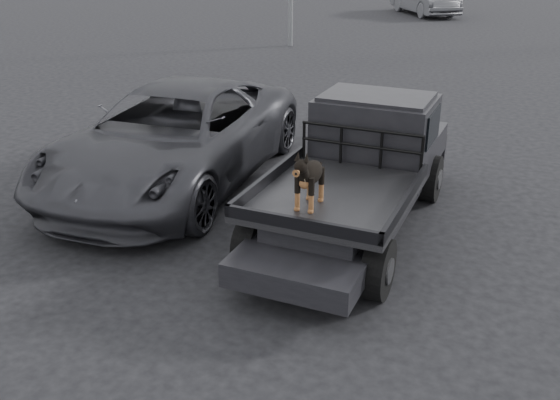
% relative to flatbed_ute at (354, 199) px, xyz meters
% --- Properties ---
extents(ground, '(120.00, 120.00, 0.00)m').
position_rel_flatbed_ute_xyz_m(ground, '(0.79, -1.53, -0.46)').
color(ground, black).
rests_on(ground, ground).
extents(flatbed_ute, '(2.00, 5.40, 0.92)m').
position_rel_flatbed_ute_xyz_m(flatbed_ute, '(0.00, 0.00, 0.00)').
color(flatbed_ute, black).
rests_on(flatbed_ute, ground).
extents(ute_cab, '(1.72, 1.30, 0.88)m').
position_rel_flatbed_ute_xyz_m(ute_cab, '(0.00, 0.95, 0.90)').
color(ute_cab, black).
rests_on(ute_cab, flatbed_ute).
extents(headache_rack, '(1.80, 0.08, 0.55)m').
position_rel_flatbed_ute_xyz_m(headache_rack, '(0.00, 0.20, 0.74)').
color(headache_rack, black).
rests_on(headache_rack, flatbed_ute).
extents(dog, '(0.32, 0.60, 0.74)m').
position_rel_flatbed_ute_xyz_m(dog, '(-0.16, -1.44, 0.83)').
color(dog, black).
rests_on(dog, flatbed_ute).
extents(parked_suv, '(3.24, 6.19, 1.66)m').
position_rel_flatbed_ute_xyz_m(parked_suv, '(-3.37, 0.52, 0.37)').
color(parked_suv, '#303136').
rests_on(parked_suv, ground).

